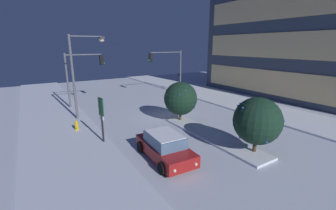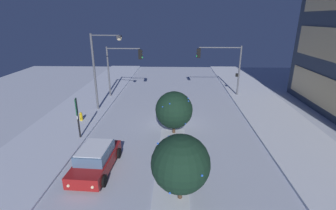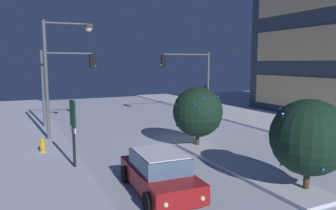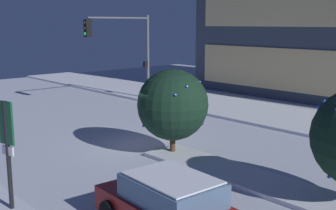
{
  "view_description": "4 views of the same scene",
  "coord_description": "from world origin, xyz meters",
  "px_view_note": "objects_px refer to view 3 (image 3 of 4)",
  "views": [
    {
      "loc": [
        15.99,
        -10.41,
        6.28
      ],
      "look_at": [
        1.89,
        -1.58,
        1.82
      ],
      "focal_mm": 24.01,
      "sensor_mm": 36.0,
      "label": 1
    },
    {
      "loc": [
        18.09,
        0.21,
        8.38
      ],
      "look_at": [
        1.46,
        -0.36,
        2.46
      ],
      "focal_mm": 26.25,
      "sensor_mm": 36.0,
      "label": 2
    },
    {
      "loc": [
        16.44,
        -8.99,
        4.73
      ],
      "look_at": [
        1.3,
        -1.78,
        2.5
      ],
      "focal_mm": 34.73,
      "sensor_mm": 36.0,
      "label": 3
    },
    {
      "loc": [
        13.18,
        -10.97,
        5.09
      ],
      "look_at": [
        2.59,
        -1.42,
        2.37
      ],
      "focal_mm": 46.17,
      "sensor_mm": 36.0,
      "label": 4
    }
  ],
  "objects_px": {
    "traffic_light_corner_near_left": "(66,74)",
    "traffic_light_corner_far_left": "(190,71)",
    "car_near": "(159,173)",
    "decorated_tree_median": "(309,137)",
    "street_lamp_arched": "(60,63)",
    "decorated_tree_left_of_median": "(198,112)",
    "parking_info_sign": "(73,126)",
    "fire_hydrant": "(43,147)"
  },
  "relations": [
    {
      "from": "car_near",
      "to": "decorated_tree_median",
      "type": "distance_m",
      "value": 5.53
    },
    {
      "from": "traffic_light_corner_near_left",
      "to": "street_lamp_arched",
      "type": "distance_m",
      "value": 4.45
    },
    {
      "from": "traffic_light_corner_near_left",
      "to": "traffic_light_corner_far_left",
      "type": "bearing_deg",
      "value": 4.83
    },
    {
      "from": "decorated_tree_left_of_median",
      "to": "parking_info_sign",
      "type": "bearing_deg",
      "value": -81.9
    },
    {
      "from": "traffic_light_corner_near_left",
      "to": "decorated_tree_left_of_median",
      "type": "xyz_separation_m",
      "value": [
        9.17,
        5.63,
        -1.88
      ]
    },
    {
      "from": "parking_info_sign",
      "to": "decorated_tree_median",
      "type": "distance_m",
      "value": 9.49
    },
    {
      "from": "car_near",
      "to": "traffic_light_corner_near_left",
      "type": "distance_m",
      "value": 14.37
    },
    {
      "from": "traffic_light_corner_near_left",
      "to": "parking_info_sign",
      "type": "relative_size",
      "value": 1.79
    },
    {
      "from": "car_near",
      "to": "traffic_light_corner_far_left",
      "type": "height_order",
      "value": "traffic_light_corner_far_left"
    },
    {
      "from": "car_near",
      "to": "traffic_light_corner_near_left",
      "type": "bearing_deg",
      "value": -172.09
    },
    {
      "from": "traffic_light_corner_far_left",
      "to": "street_lamp_arched",
      "type": "distance_m",
      "value": 12.78
    },
    {
      "from": "traffic_light_corner_far_left",
      "to": "decorated_tree_left_of_median",
      "type": "bearing_deg",
      "value": 63.06
    },
    {
      "from": "decorated_tree_median",
      "to": "traffic_light_corner_near_left",
      "type": "bearing_deg",
      "value": -159.76
    },
    {
      "from": "traffic_light_corner_far_left",
      "to": "decorated_tree_left_of_median",
      "type": "relative_size",
      "value": 1.66
    },
    {
      "from": "fire_hydrant",
      "to": "decorated_tree_median",
      "type": "xyz_separation_m",
      "value": [
        9.27,
        8.29,
        1.63
      ]
    },
    {
      "from": "fire_hydrant",
      "to": "decorated_tree_left_of_median",
      "type": "bearing_deg",
      "value": 74.9
    },
    {
      "from": "decorated_tree_left_of_median",
      "to": "fire_hydrant",
      "type": "bearing_deg",
      "value": -105.1
    },
    {
      "from": "traffic_light_corner_near_left",
      "to": "street_lamp_arched",
      "type": "xyz_separation_m",
      "value": [
        4.28,
        -0.9,
        0.81
      ]
    },
    {
      "from": "traffic_light_corner_far_left",
      "to": "decorated_tree_median",
      "type": "distance_m",
      "value": 17.95
    },
    {
      "from": "traffic_light_corner_far_left",
      "to": "street_lamp_arched",
      "type": "height_order",
      "value": "street_lamp_arched"
    },
    {
      "from": "decorated_tree_left_of_median",
      "to": "traffic_light_corner_near_left",
      "type": "bearing_deg",
      "value": -148.43
    },
    {
      "from": "decorated_tree_median",
      "to": "decorated_tree_left_of_median",
      "type": "relative_size",
      "value": 1.02
    },
    {
      "from": "decorated_tree_median",
      "to": "parking_info_sign",
      "type": "bearing_deg",
      "value": -130.53
    },
    {
      "from": "traffic_light_corner_near_left",
      "to": "fire_hydrant",
      "type": "bearing_deg",
      "value": -107.91
    },
    {
      "from": "car_near",
      "to": "street_lamp_arched",
      "type": "distance_m",
      "value": 10.68
    },
    {
      "from": "traffic_light_corner_far_left",
      "to": "decorated_tree_left_of_median",
      "type": "distance_m",
      "value": 11.46
    },
    {
      "from": "parking_info_sign",
      "to": "fire_hydrant",
      "type": "bearing_deg",
      "value": 95.83
    },
    {
      "from": "fire_hydrant",
      "to": "street_lamp_arched",
      "type": "bearing_deg",
      "value": 153.42
    },
    {
      "from": "fire_hydrant",
      "to": "parking_info_sign",
      "type": "xyz_separation_m",
      "value": [
        3.11,
        1.08,
        1.56
      ]
    },
    {
      "from": "traffic_light_corner_near_left",
      "to": "fire_hydrant",
      "type": "distance_m",
      "value": 8.16
    },
    {
      "from": "traffic_light_corner_far_left",
      "to": "decorated_tree_median",
      "type": "relative_size",
      "value": 1.63
    },
    {
      "from": "traffic_light_corner_near_left",
      "to": "parking_info_sign",
      "type": "height_order",
      "value": "traffic_light_corner_near_left"
    },
    {
      "from": "traffic_light_corner_far_left",
      "to": "decorated_tree_left_of_median",
      "type": "height_order",
      "value": "traffic_light_corner_far_left"
    },
    {
      "from": "street_lamp_arched",
      "to": "parking_info_sign",
      "type": "distance_m",
      "value": 6.46
    },
    {
      "from": "fire_hydrant",
      "to": "decorated_tree_left_of_median",
      "type": "height_order",
      "value": "decorated_tree_left_of_median"
    },
    {
      "from": "street_lamp_arched",
      "to": "parking_info_sign",
      "type": "relative_size",
      "value": 2.3
    },
    {
      "from": "traffic_light_corner_far_left",
      "to": "decorated_tree_left_of_median",
      "type": "xyz_separation_m",
      "value": [
        10.08,
        -5.12,
        -1.89
      ]
    },
    {
      "from": "traffic_light_corner_far_left",
      "to": "parking_info_sign",
      "type": "xyz_separation_m",
      "value": [
        11.05,
        -11.95,
        -1.9
      ]
    },
    {
      "from": "traffic_light_corner_far_left",
      "to": "decorated_tree_median",
      "type": "bearing_deg",
      "value": 74.6
    },
    {
      "from": "car_near",
      "to": "decorated_tree_median",
      "type": "height_order",
      "value": "decorated_tree_median"
    },
    {
      "from": "fire_hydrant",
      "to": "car_near",
      "type": "bearing_deg",
      "value": 26.54
    },
    {
      "from": "fire_hydrant",
      "to": "decorated_tree_left_of_median",
      "type": "relative_size",
      "value": 0.26
    }
  ]
}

